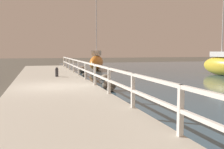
# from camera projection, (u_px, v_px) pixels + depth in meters

# --- Properties ---
(ground_plane) EXTENTS (120.00, 120.00, 0.00)m
(ground_plane) POSITION_uv_depth(u_px,v_px,m) (54.00, 93.00, 12.47)
(ground_plane) COLOR #4C473D
(dock_walkway) EXTENTS (4.15, 36.00, 0.31)m
(dock_walkway) POSITION_uv_depth(u_px,v_px,m) (54.00, 90.00, 12.46)
(dock_walkway) COLOR #B2AD9E
(dock_walkway) RESTS_ON ground
(railing) EXTENTS (0.10, 32.50, 1.04)m
(railing) POSITION_uv_depth(u_px,v_px,m) (95.00, 71.00, 12.91)
(railing) COLOR white
(railing) RESTS_ON dock_walkway
(boulder_downstream) EXTENTS (0.64, 0.57, 0.48)m
(boulder_downstream) POSITION_uv_depth(u_px,v_px,m) (105.00, 78.00, 17.01)
(boulder_downstream) COLOR gray
(boulder_downstream) RESTS_ON ground
(boulder_far_strip) EXTENTS (0.36, 0.33, 0.27)m
(boulder_far_strip) POSITION_uv_depth(u_px,v_px,m) (110.00, 89.00, 12.76)
(boulder_far_strip) COLOR #666056
(boulder_far_strip) RESTS_ON ground
(boulder_mid_strip) EXTENTS (0.79, 0.71, 0.59)m
(boulder_mid_strip) POSITION_uv_depth(u_px,v_px,m) (83.00, 69.00, 24.17)
(boulder_mid_strip) COLOR gray
(boulder_mid_strip) RESTS_ON ground
(boulder_water_edge) EXTENTS (0.40, 0.36, 0.30)m
(boulder_water_edge) POSITION_uv_depth(u_px,v_px,m) (85.00, 75.00, 20.22)
(boulder_water_edge) COLOR slate
(boulder_water_edge) RESTS_ON ground
(boulder_near_dock) EXTENTS (0.73, 0.65, 0.54)m
(boulder_near_dock) POSITION_uv_depth(u_px,v_px,m) (109.00, 85.00, 13.25)
(boulder_near_dock) COLOR #666056
(boulder_near_dock) RESTS_ON ground
(mooring_bollard) EXTENTS (0.20, 0.20, 0.62)m
(mooring_bollard) POSITION_uv_depth(u_px,v_px,m) (57.00, 72.00, 17.11)
(mooring_bollard) COLOR #333338
(mooring_bollard) RESTS_ON dock_walkway
(sailboat_orange) EXTENTS (3.06, 5.64, 7.53)m
(sailboat_orange) POSITION_uv_depth(u_px,v_px,m) (97.00, 62.00, 27.31)
(sailboat_orange) COLOR orange
(sailboat_orange) RESTS_ON water_surface
(sailboat_yellow) EXTENTS (1.56, 4.14, 7.20)m
(sailboat_yellow) POSITION_uv_depth(u_px,v_px,m) (221.00, 65.00, 21.47)
(sailboat_yellow) COLOR gold
(sailboat_yellow) RESTS_ON water_surface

